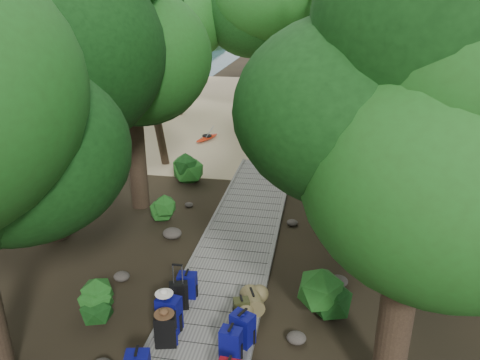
% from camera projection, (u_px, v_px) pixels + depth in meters
% --- Properties ---
extents(ground, '(120.00, 120.00, 0.00)m').
position_uv_depth(ground, '(235.00, 254.00, 12.03)').
color(ground, black).
rests_on(ground, ground).
extents(sand_beach, '(40.00, 22.00, 0.02)m').
position_uv_depth(sand_beach, '(287.00, 111.00, 26.66)').
color(sand_beach, tan).
rests_on(sand_beach, ground).
extents(distant_hill, '(32.00, 16.00, 12.00)m').
position_uv_depth(distant_hill, '(8.00, 44.00, 62.47)').
color(distant_hill, black).
rests_on(distant_hill, ground).
extents(boardwalk, '(2.00, 12.00, 0.12)m').
position_uv_depth(boardwalk, '(241.00, 234.00, 12.92)').
color(boardwalk, gray).
rests_on(boardwalk, ground).
extents(backpack_left_b, '(0.45, 0.36, 0.72)m').
position_uv_depth(backpack_left_b, '(166.00, 328.00, 8.64)').
color(backpack_left_b, black).
rests_on(backpack_left_b, boardwalk).
extents(backpack_left_c, '(0.49, 0.38, 0.82)m').
position_uv_depth(backpack_left_c, '(169.00, 313.00, 8.99)').
color(backpack_left_c, '#0A0B6F').
rests_on(backpack_left_c, boardwalk).
extents(backpack_left_d, '(0.41, 0.31, 0.61)m').
position_uv_depth(backpack_left_d, '(187.00, 284.00, 10.06)').
color(backpack_left_d, '#0A0B6F').
rests_on(backpack_left_d, boardwalk).
extents(backpack_right_b, '(0.41, 0.31, 0.68)m').
position_uv_depth(backpack_right_b, '(231.00, 342.00, 8.32)').
color(backpack_right_b, '#0A0B6F').
rests_on(backpack_right_b, boardwalk).
extents(backpack_right_c, '(0.50, 0.44, 0.71)m').
position_uv_depth(backpack_right_c, '(243.00, 327.00, 8.67)').
color(backpack_right_c, '#0A0B6F').
rests_on(backpack_right_c, boardwalk).
extents(backpack_right_d, '(0.37, 0.32, 0.48)m').
position_uv_depth(backpack_right_d, '(241.00, 308.00, 9.40)').
color(backpack_right_d, '#353919').
rests_on(backpack_right_d, boardwalk).
extents(duffel_right_khaki, '(0.61, 0.72, 0.41)m').
position_uv_depth(duffel_right_khaki, '(252.00, 301.00, 9.65)').
color(duffel_right_khaki, brown).
rests_on(duffel_right_khaki, boardwalk).
extents(suitcase_on_boardwalk, '(0.43, 0.33, 0.60)m').
position_uv_depth(suitcase_on_boardwalk, '(179.00, 296.00, 9.68)').
color(suitcase_on_boardwalk, black).
rests_on(suitcase_on_boardwalk, boardwalk).
extents(lone_suitcase_on_sand, '(0.47, 0.31, 0.68)m').
position_uv_depth(lone_suitcase_on_sand, '(277.00, 150.00, 18.92)').
color(lone_suitcase_on_sand, black).
rests_on(lone_suitcase_on_sand, sand_beach).
extents(hat_brown, '(0.38, 0.38, 0.11)m').
position_uv_depth(hat_brown, '(164.00, 312.00, 8.43)').
color(hat_brown, '#51351E').
rests_on(hat_brown, backpack_left_b).
extents(hat_white, '(0.35, 0.35, 0.12)m').
position_uv_depth(hat_white, '(164.00, 291.00, 8.84)').
color(hat_white, silver).
rests_on(hat_white, backpack_left_c).
extents(kayak, '(1.80, 3.19, 0.32)m').
position_uv_depth(kayak, '(207.00, 137.00, 21.26)').
color(kayak, '#AA250E').
rests_on(kayak, sand_beach).
extents(sun_lounger, '(1.39, 2.15, 0.66)m').
position_uv_depth(sun_lounger, '(361.00, 139.00, 20.35)').
color(sun_lounger, silver).
rests_on(sun_lounger, sand_beach).
extents(tree_right_a, '(4.61, 4.61, 7.68)m').
position_uv_depth(tree_right_a, '(417.00, 179.00, 6.48)').
color(tree_right_a, black).
rests_on(tree_right_a, ground).
extents(tree_right_c, '(4.65, 4.65, 8.06)m').
position_uv_depth(tree_right_c, '(388.00, 88.00, 11.71)').
color(tree_right_c, black).
rests_on(tree_right_c, ground).
extents(tree_right_d, '(5.57, 5.57, 10.21)m').
position_uv_depth(tree_right_d, '(464.00, 39.00, 12.51)').
color(tree_right_d, black).
rests_on(tree_right_d, ground).
extents(tree_right_e, '(5.21, 5.21, 9.37)m').
position_uv_depth(tree_right_e, '(387.00, 41.00, 16.43)').
color(tree_right_e, black).
rests_on(tree_right_e, ground).
extents(tree_right_f, '(5.51, 5.51, 9.85)m').
position_uv_depth(tree_right_f, '(440.00, 30.00, 18.22)').
color(tree_right_f, black).
rests_on(tree_right_f, ground).
extents(tree_left_b, '(5.43, 5.43, 9.77)m').
position_uv_depth(tree_left_b, '(27.00, 55.00, 11.11)').
color(tree_left_b, black).
rests_on(tree_left_b, ground).
extents(tree_left_c, '(4.50, 4.50, 7.83)m').
position_uv_depth(tree_left_c, '(130.00, 81.00, 13.33)').
color(tree_left_c, black).
rests_on(tree_left_c, ground).
extents(tree_back_a, '(5.06, 5.06, 8.76)m').
position_uv_depth(tree_back_a, '(268.00, 33.00, 23.66)').
color(tree_back_a, black).
rests_on(tree_back_a, ground).
extents(tree_back_b, '(5.77, 5.77, 10.31)m').
position_uv_depth(tree_back_b, '(322.00, 16.00, 24.63)').
color(tree_back_b, black).
rests_on(tree_back_b, ground).
extents(tree_back_c, '(4.69, 4.69, 8.44)m').
position_uv_depth(tree_back_c, '(381.00, 36.00, 24.24)').
color(tree_back_c, black).
rests_on(tree_back_c, ground).
extents(tree_back_d, '(4.84, 4.84, 8.06)m').
position_uv_depth(tree_back_d, '(174.00, 39.00, 24.45)').
color(tree_back_d, black).
rests_on(tree_back_d, ground).
extents(palm_right_a, '(4.84, 4.84, 8.24)m').
position_uv_depth(palm_right_a, '(366.00, 61.00, 15.92)').
color(palm_right_a, '#164012').
rests_on(palm_right_a, ground).
extents(palm_right_b, '(4.38, 4.38, 8.46)m').
position_uv_depth(palm_right_b, '(404.00, 45.00, 19.64)').
color(palm_right_b, '#164012').
rests_on(palm_right_b, ground).
extents(palm_right_c, '(4.37, 4.37, 6.95)m').
position_uv_depth(palm_right_c, '(333.00, 58.00, 21.59)').
color(palm_right_c, '#164012').
rests_on(palm_right_c, ground).
extents(palm_left_a, '(4.21, 4.21, 6.69)m').
position_uv_depth(palm_left_a, '(154.00, 78.00, 17.18)').
color(palm_left_a, '#164012').
rests_on(palm_left_a, ground).
extents(rock_left_b, '(0.38, 0.34, 0.21)m').
position_uv_depth(rock_left_b, '(122.00, 276.00, 10.90)').
color(rock_left_b, '#4C473F').
rests_on(rock_left_b, ground).
extents(rock_left_c, '(0.52, 0.47, 0.29)m').
position_uv_depth(rock_left_c, '(172.00, 233.00, 12.78)').
color(rock_left_c, '#4C473F').
rests_on(rock_left_c, ground).
extents(rock_left_d, '(0.26, 0.24, 0.14)m').
position_uv_depth(rock_left_d, '(189.00, 205.00, 14.68)').
color(rock_left_d, '#4C473F').
rests_on(rock_left_d, ground).
extents(rock_right_a, '(0.38, 0.34, 0.21)m').
position_uv_depth(rock_right_a, '(296.00, 338.00, 8.95)').
color(rock_right_a, '#4C473F').
rests_on(rock_right_a, ground).
extents(rock_right_b, '(0.43, 0.39, 0.24)m').
position_uv_depth(rock_right_b, '(339.00, 281.00, 10.70)').
color(rock_right_b, '#4C473F').
rests_on(rock_right_b, ground).
extents(rock_right_c, '(0.32, 0.29, 0.18)m').
position_uv_depth(rock_right_c, '(292.00, 223.00, 13.50)').
color(rock_right_c, '#4C473F').
rests_on(rock_right_c, ground).
extents(rock_right_d, '(0.50, 0.45, 0.28)m').
position_uv_depth(rock_right_d, '(353.00, 197.00, 15.05)').
color(rock_right_d, '#4C473F').
rests_on(rock_right_d, ground).
extents(shrub_left_a, '(1.02, 1.02, 0.91)m').
position_uv_depth(shrub_left_a, '(103.00, 303.00, 9.39)').
color(shrub_left_a, '#1D5018').
rests_on(shrub_left_a, ground).
extents(shrub_left_b, '(0.80, 0.80, 0.72)m').
position_uv_depth(shrub_left_b, '(166.00, 210.00, 13.63)').
color(shrub_left_b, '#1D5018').
rests_on(shrub_left_b, ground).
extents(shrub_left_c, '(1.22, 1.22, 1.09)m').
position_uv_depth(shrub_left_c, '(182.00, 167.00, 16.46)').
color(shrub_left_c, '#1D5018').
rests_on(shrub_left_c, ground).
extents(shrub_right_a, '(1.06, 1.06, 0.95)m').
position_uv_depth(shrub_right_a, '(324.00, 299.00, 9.48)').
color(shrub_right_a, '#1D5018').
rests_on(shrub_right_a, ground).
extents(shrub_right_b, '(1.37, 1.37, 1.24)m').
position_uv_depth(shrub_right_b, '(341.00, 211.00, 13.02)').
color(shrub_right_b, '#1D5018').
rests_on(shrub_right_b, ground).
extents(shrub_right_c, '(0.94, 0.94, 0.85)m').
position_uv_depth(shrub_right_c, '(315.00, 171.00, 16.48)').
color(shrub_right_c, '#1D5018').
rests_on(shrub_right_c, ground).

